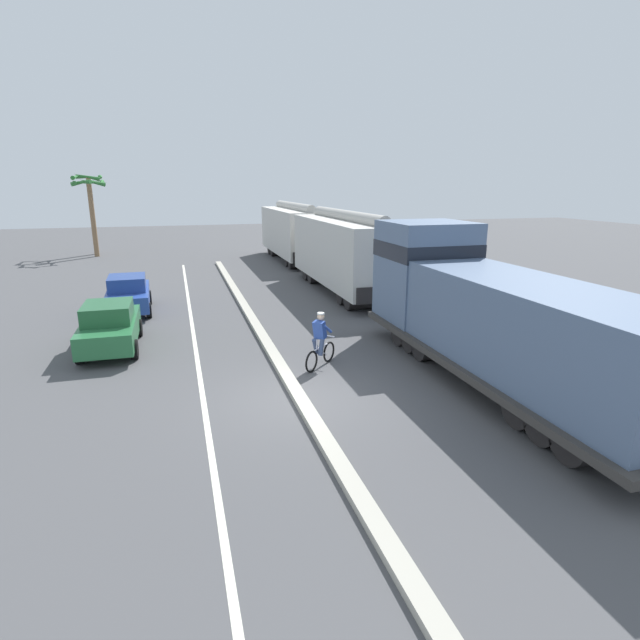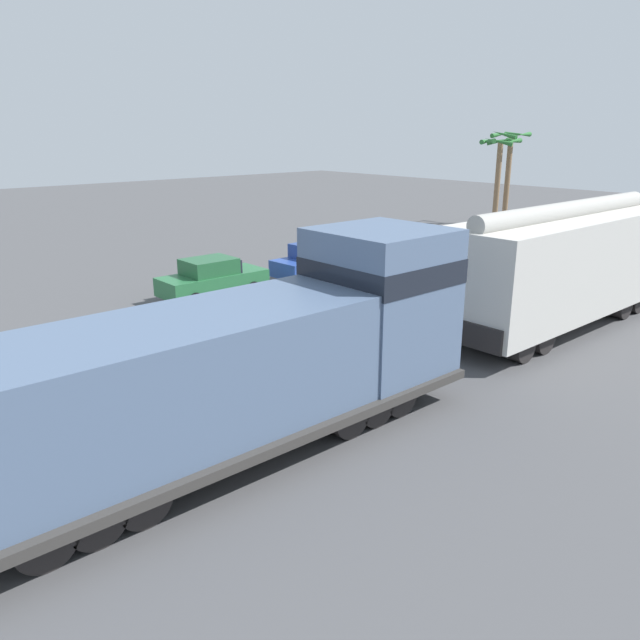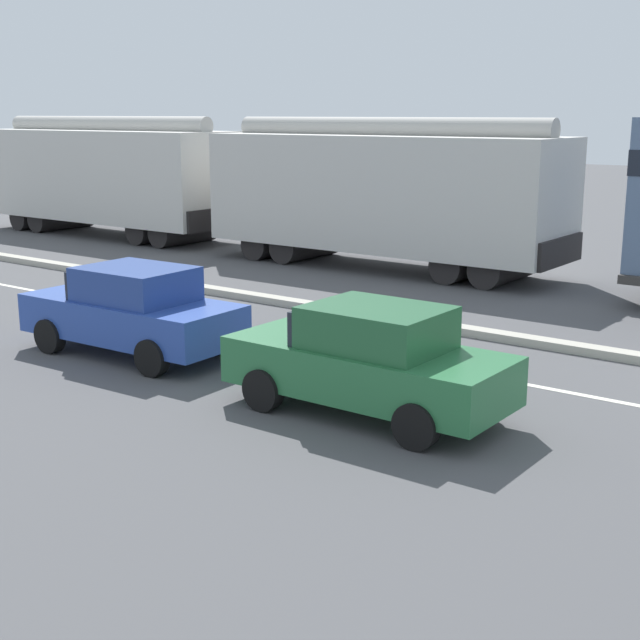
{
  "view_description": "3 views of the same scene",
  "coord_description": "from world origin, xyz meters",
  "px_view_note": "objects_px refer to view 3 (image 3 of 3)",
  "views": [
    {
      "loc": [
        -2.79,
        -11.74,
        5.42
      ],
      "look_at": [
        1.28,
        2.4,
        1.41
      ],
      "focal_mm": 28.0,
      "sensor_mm": 36.0,
      "label": 1
    },
    {
      "loc": [
        15.32,
        -6.72,
        6.41
      ],
      "look_at": [
        3.98,
        3.28,
        1.74
      ],
      "focal_mm": 35.0,
      "sensor_mm": 36.0,
      "label": 2
    },
    {
      "loc": [
        -15.46,
        -1.09,
        4.29
      ],
      "look_at": [
        -3.96,
        7.5,
        0.95
      ],
      "focal_mm": 50.0,
      "sensor_mm": 36.0,
      "label": 3
    }
  ],
  "objects_px": {
    "parked_car_blue": "(132,311)",
    "hopper_car_middle": "(107,177)",
    "hopper_car_lead": "(383,194)",
    "parked_car_green": "(369,360)"
  },
  "relations": [
    {
      "from": "hopper_car_lead",
      "to": "parked_car_green",
      "type": "height_order",
      "value": "hopper_car_lead"
    },
    {
      "from": "hopper_car_middle",
      "to": "parked_car_green",
      "type": "bearing_deg",
      "value": -120.27
    },
    {
      "from": "parked_car_blue",
      "to": "hopper_car_middle",
      "type": "bearing_deg",
      "value": 51.18
    },
    {
      "from": "hopper_car_lead",
      "to": "parked_car_green",
      "type": "xyz_separation_m",
      "value": [
        -10.67,
        -6.68,
        -1.26
      ]
    },
    {
      "from": "parked_car_green",
      "to": "parked_car_blue",
      "type": "relative_size",
      "value": 0.99
    },
    {
      "from": "parked_car_blue",
      "to": "hopper_car_lead",
      "type": "bearing_deg",
      "value": 7.74
    },
    {
      "from": "parked_car_green",
      "to": "hopper_car_lead",
      "type": "bearing_deg",
      "value": 32.05
    },
    {
      "from": "hopper_car_middle",
      "to": "parked_car_blue",
      "type": "xyz_separation_m",
      "value": [
        -10.48,
        -13.02,
        -1.26
      ]
    },
    {
      "from": "hopper_car_lead",
      "to": "parked_car_green",
      "type": "bearing_deg",
      "value": -147.95
    },
    {
      "from": "hopper_car_lead",
      "to": "parked_car_blue",
      "type": "distance_m",
      "value": 10.65
    }
  ]
}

